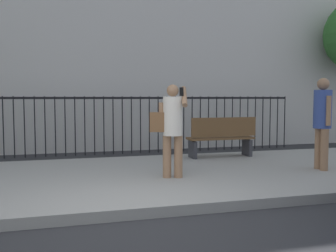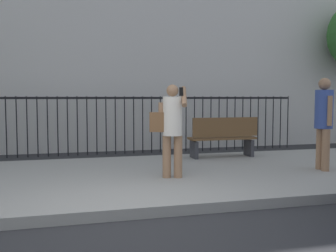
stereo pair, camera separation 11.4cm
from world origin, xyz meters
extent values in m
plane|color=#28282B|center=(0.00, 0.00, 0.00)|extent=(60.00, 60.00, 0.00)
cube|color=gray|center=(0.00, 2.20, 0.07)|extent=(28.00, 4.40, 0.15)
cube|color=black|center=(0.00, 5.90, 1.55)|extent=(12.00, 0.04, 0.06)
cylinder|color=black|center=(-2.17, 5.90, 0.80)|extent=(0.03, 0.03, 1.60)
cylinder|color=black|center=(-1.91, 5.90, 0.80)|extent=(0.03, 0.03, 1.60)
cylinder|color=black|center=(-1.66, 5.90, 0.80)|extent=(0.03, 0.03, 1.60)
cylinder|color=black|center=(-1.40, 5.90, 0.80)|extent=(0.03, 0.03, 1.60)
cylinder|color=black|center=(-1.15, 5.90, 0.80)|extent=(0.03, 0.03, 1.60)
cylinder|color=black|center=(-0.89, 5.90, 0.80)|extent=(0.03, 0.03, 1.60)
cylinder|color=black|center=(-0.64, 5.90, 0.80)|extent=(0.03, 0.03, 1.60)
cylinder|color=black|center=(-0.38, 5.90, 0.80)|extent=(0.03, 0.03, 1.60)
cylinder|color=black|center=(-0.13, 5.90, 0.80)|extent=(0.03, 0.03, 1.60)
cylinder|color=black|center=(0.13, 5.90, 0.80)|extent=(0.03, 0.03, 1.60)
cylinder|color=black|center=(0.38, 5.90, 0.80)|extent=(0.03, 0.03, 1.60)
cylinder|color=black|center=(0.64, 5.90, 0.80)|extent=(0.03, 0.03, 1.60)
cylinder|color=black|center=(0.89, 5.90, 0.80)|extent=(0.03, 0.03, 1.60)
cylinder|color=black|center=(1.15, 5.90, 0.80)|extent=(0.03, 0.03, 1.60)
cylinder|color=black|center=(1.40, 5.90, 0.80)|extent=(0.03, 0.03, 1.60)
cylinder|color=black|center=(1.66, 5.90, 0.80)|extent=(0.03, 0.03, 1.60)
cylinder|color=black|center=(1.91, 5.90, 0.80)|extent=(0.03, 0.03, 1.60)
cylinder|color=black|center=(2.17, 5.90, 0.80)|extent=(0.03, 0.03, 1.60)
cylinder|color=black|center=(2.43, 5.90, 0.80)|extent=(0.03, 0.03, 1.60)
cylinder|color=black|center=(2.68, 5.90, 0.80)|extent=(0.03, 0.03, 1.60)
cylinder|color=black|center=(2.94, 5.90, 0.80)|extent=(0.03, 0.03, 1.60)
cylinder|color=black|center=(3.19, 5.90, 0.80)|extent=(0.03, 0.03, 1.60)
cylinder|color=black|center=(3.45, 5.90, 0.80)|extent=(0.03, 0.03, 1.60)
cylinder|color=black|center=(3.70, 5.90, 0.80)|extent=(0.03, 0.03, 1.60)
cylinder|color=black|center=(3.96, 5.90, 0.80)|extent=(0.03, 0.03, 1.60)
cylinder|color=black|center=(4.21, 5.90, 0.80)|extent=(0.03, 0.03, 1.60)
cylinder|color=black|center=(4.47, 5.90, 0.80)|extent=(0.03, 0.03, 1.60)
cylinder|color=black|center=(4.72, 5.90, 0.80)|extent=(0.03, 0.03, 1.60)
cylinder|color=black|center=(4.98, 5.90, 0.80)|extent=(0.03, 0.03, 1.60)
cylinder|color=black|center=(5.23, 5.90, 0.80)|extent=(0.03, 0.03, 1.60)
cylinder|color=black|center=(5.49, 5.90, 0.80)|extent=(0.03, 0.03, 1.60)
cylinder|color=black|center=(5.74, 5.90, 0.80)|extent=(0.03, 0.03, 1.60)
cylinder|color=black|center=(6.00, 5.90, 0.80)|extent=(0.03, 0.03, 1.60)
cylinder|color=#936B4C|center=(1.20, 1.71, 0.52)|extent=(0.15, 0.15, 0.75)
cylinder|color=#936B4C|center=(1.01, 1.76, 0.52)|extent=(0.15, 0.15, 0.75)
cylinder|color=silver|center=(1.10, 1.73, 1.24)|extent=(0.42, 0.42, 0.68)
sphere|color=#936B4C|center=(1.10, 1.73, 1.68)|extent=(0.21, 0.21, 0.21)
cylinder|color=#936B4C|center=(1.30, 1.68, 1.58)|extent=(0.21, 0.48, 0.37)
cylinder|color=#936B4C|center=(0.91, 1.79, 1.22)|extent=(0.09, 0.09, 0.52)
cube|color=black|center=(1.23, 1.64, 1.66)|extent=(0.07, 0.03, 0.15)
cube|color=brown|center=(0.85, 1.80, 1.13)|extent=(0.31, 0.23, 0.34)
cylinder|color=#936B4C|center=(4.11, 1.57, 0.56)|extent=(0.15, 0.15, 0.81)
cylinder|color=#936B4C|center=(4.13, 1.77, 0.56)|extent=(0.15, 0.15, 0.81)
cylinder|color=#33478C|center=(4.12, 1.67, 1.34)|extent=(0.37, 0.37, 0.74)
sphere|color=#936B4C|center=(4.12, 1.67, 1.82)|extent=(0.23, 0.23, 0.23)
cylinder|color=#936B4C|center=(4.10, 1.47, 1.31)|extent=(0.09, 0.09, 0.57)
cylinder|color=#936B4C|center=(4.14, 1.87, 1.31)|extent=(0.09, 0.09, 0.57)
cube|color=brown|center=(2.89, 3.73, 0.60)|extent=(1.60, 0.45, 0.05)
cube|color=brown|center=(2.89, 3.53, 0.88)|extent=(1.60, 0.06, 0.44)
cube|color=#333338|center=(2.19, 3.73, 0.35)|extent=(0.08, 0.41, 0.40)
cube|color=#333338|center=(3.59, 3.73, 0.35)|extent=(0.08, 0.41, 0.40)
camera|label=1|loc=(-0.84, -4.78, 1.56)|focal=41.65mm
camera|label=2|loc=(-0.73, -4.81, 1.56)|focal=41.65mm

